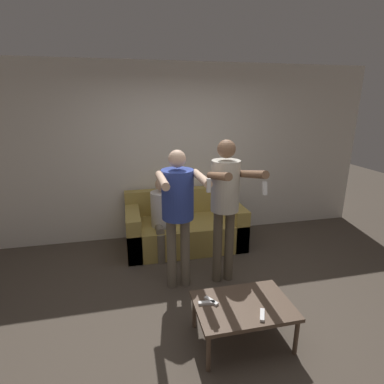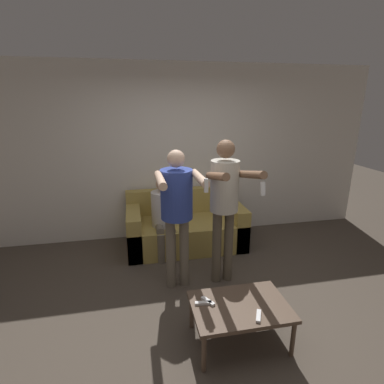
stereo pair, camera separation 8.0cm
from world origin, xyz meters
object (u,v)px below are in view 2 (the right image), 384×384
Objects in this scene: person_standing_right at (225,196)px; remote_far at (208,301)px; remote_mid at (203,303)px; coffee_table at (240,308)px; remote_near at (258,316)px; person_seated at (164,213)px; couch at (185,228)px; person_standing_left at (177,203)px.

remote_far is (-0.41, -0.87, -0.70)m from person_standing_right.
person_standing_right is at bearing 62.72° from remote_mid.
coffee_table is (-0.14, -0.96, -0.75)m from person_standing_right.
remote_near is 0.98× the size of remote_mid.
person_seated is 2.10m from remote_near.
person_standing_right reaches higher than remote_mid.
couch is 1.37m from person_standing_right.
remote_far reaches higher than coffee_table.
person_seated is at bearing 105.95° from remote_near.
couch is 11.32× the size of remote_mid.
remote_mid is 1.04× the size of remote_far.
remote_mid is at bearing -159.38° from remote_far.
couch is 2.04m from coffee_table.
couch is at bearing 86.03° from remote_far.
person_standing_right is at bearing 87.97° from remote_near.
person_seated is at bearing 94.27° from person_standing_left.
couch is at bearing 93.96° from coffee_table.
remote_near is at bearing -36.66° from remote_far.
remote_mid is at bearing -84.06° from person_standing_left.
person_standing_left reaches higher than person_seated.
coffee_table is at bearing -98.00° from person_standing_right.
person_standing_left is (-0.28, -1.06, 0.77)m from couch.
couch is at bearing 30.85° from person_seated.
remote_mid is (-0.18, -1.96, 0.12)m from couch.
coffee_table is 0.34m from remote_mid.
remote_mid is at bearing -117.28° from person_standing_right.
person_seated reaches higher than remote_far.
couch is at bearing 75.45° from person_standing_left.
remote_far is at bearing -115.24° from person_standing_right.
person_seated is at bearing 95.12° from remote_mid.
person_standing_left is 1.89× the size of coffee_table.
person_standing_right is 11.83× the size of remote_far.
coffee_table is 5.67× the size of remote_mid.
person_standing_right is at bearing -75.51° from couch.
person_seated is at bearing 125.43° from person_standing_right.
remote_mid is at bearing -84.88° from person_seated.
couch reaches higher than remote_mid.
person_standing_left is 1.46× the size of person_seated.
remote_near reaches higher than coffee_table.
remote_near is 0.46m from remote_far.
couch is 2.00× the size of coffee_table.
person_standing_left is 0.96m from person_seated.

